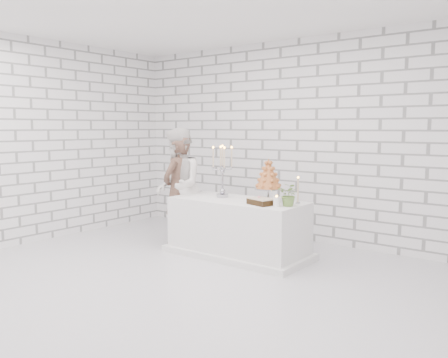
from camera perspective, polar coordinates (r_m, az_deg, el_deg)
ground at (r=5.32m, az=-4.61°, el=-12.29°), size 6.00×5.00×0.01m
ceiling at (r=5.21m, az=-4.92°, el=20.80°), size 6.00×5.00×0.01m
wall_back at (r=7.10m, az=8.93°, el=4.67°), size 6.00×0.01×3.00m
wall_left at (r=7.40m, az=-22.32°, el=4.34°), size 0.01×5.00×3.00m
cake_table at (r=6.21m, az=1.70°, el=-5.96°), size 1.80×0.80×0.75m
groom at (r=6.76m, az=-5.59°, el=-1.37°), size 0.44×0.61×1.59m
bride at (r=6.74m, az=-5.63°, el=-0.95°), size 1.03×1.04×1.69m
candelabra at (r=6.31m, az=-0.19°, el=0.96°), size 0.31×0.31×0.71m
croquembouche at (r=5.97m, az=5.44°, el=-0.14°), size 0.40×0.40×0.55m
chocolate_cake at (r=5.76m, az=4.60°, el=-2.74°), size 0.37×0.31×0.08m
pillar_candle at (r=5.62m, az=6.43°, el=-2.79°), size 0.09×0.09×0.12m
extra_taper at (r=5.86m, az=9.02°, el=-1.46°), size 0.06×0.06×0.32m
flowers at (r=5.66m, az=7.98°, el=-1.91°), size 0.26×0.23×0.28m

